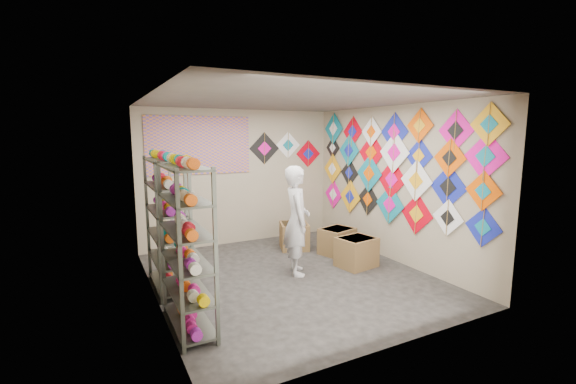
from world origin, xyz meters
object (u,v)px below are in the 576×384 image
carton_a (356,252)px  carton_b (337,241)px  shelf_rack_front (187,248)px  shelf_rack_back (166,224)px  carton_c (294,236)px  shopkeeper (297,220)px

carton_a → carton_b: size_ratio=1.01×
shelf_rack_front → carton_a: (2.99, 0.78, -0.70)m
shelf_rack_back → carton_c: 2.78m
carton_a → carton_b: carton_a is taller
shopkeeper → carton_b: bearing=-46.6°
carton_b → shelf_rack_back: bearing=166.6°
carton_c → carton_b: bearing=-30.7°
shelf_rack_back → carton_a: 3.11m
shopkeeper → carton_c: bearing=-8.3°
shopkeeper → carton_b: shopkeeper is taller
shelf_rack_front → carton_b: (3.09, 1.50, -0.71)m
shelf_rack_back → shopkeeper: bearing=-9.8°
shopkeeper → carton_b: (1.15, 0.54, -0.62)m
carton_c → shopkeeper: bearing=-96.8°
carton_a → carton_b: 0.73m
carton_a → carton_c: 1.46m
carton_a → carton_c: size_ratio=1.04×
shelf_rack_front → shopkeeper: 2.17m
shelf_rack_back → shelf_rack_front: bearing=-90.0°
shelf_rack_back → carton_b: bearing=3.8°
carton_b → carton_c: bearing=112.4°
shelf_rack_front → shelf_rack_back: size_ratio=1.00×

